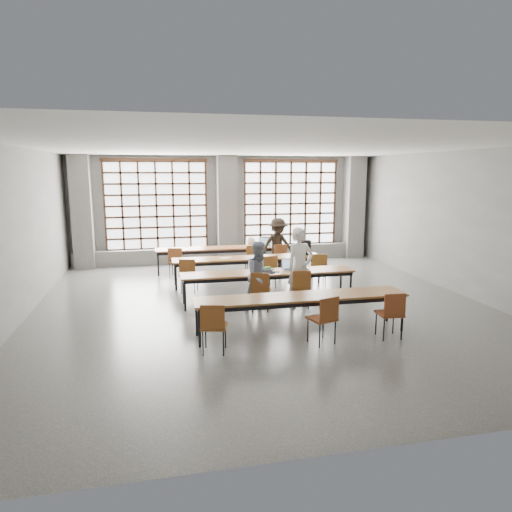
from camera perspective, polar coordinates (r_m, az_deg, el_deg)
The scene contains 40 objects.
floor at distance 10.36m, azimuth 0.83°, elevation -6.27°, with size 11.00×11.00×0.00m, color #4B4B48.
ceiling at distance 9.92m, azimuth 0.88°, elevation 13.45°, with size 11.00×11.00×0.00m, color silver.
wall_back at distance 15.37m, azimuth -3.86°, elevation 5.88°, with size 10.00×10.00×0.00m, color #5D5D5A.
wall_front at distance 4.89m, azimuth 15.79°, elevation -4.68°, with size 10.00×10.00×0.00m, color #5D5D5A.
wall_left at distance 10.11m, azimuth -27.96°, elevation 2.22°, with size 11.00×11.00×0.00m, color #5D5D5A.
wall_right at distance 12.15m, azimuth 24.54°, elevation 3.71°, with size 11.00×11.00×0.00m, color #5D5D5A.
column_left at distance 15.09m, azimuth -20.91°, elevation 5.13°, with size 0.60×0.55×3.50m, color #5C5C59.
column_mid at distance 15.09m, azimuth -3.70°, elevation 5.80°, with size 0.60×0.55×3.50m, color #5C5C59.
column_right at distance 16.39m, azimuth 12.14°, elevation 5.96°, with size 0.60×0.55×3.50m, color #5C5C59.
window_left at distance 15.11m, azimuth -12.34°, elevation 6.16°, with size 3.32×0.12×3.00m.
window_right at distance 15.77m, azimuth 4.34°, elevation 6.54°, with size 3.32×0.12×3.00m.
sill_ledge at distance 15.37m, azimuth -3.68°, elevation 0.24°, with size 9.80×0.35×0.50m, color #5C5C59.
desk_row_a at distance 13.84m, azimuth -4.21°, elevation 0.82°, with size 4.00×0.70×0.73m.
desk_row_b at distance 12.21m, azimuth -1.05°, elevation -0.46°, with size 4.00×0.70×0.73m.
desk_row_c at distance 10.49m, azimuth 1.52°, elevation -2.30°, with size 4.00×0.70×0.73m.
desk_row_d at distance 8.53m, azimuth 5.70°, elevation -5.38°, with size 4.00×0.70×0.73m.
chair_back_left at distance 13.12m, azimuth -9.96°, elevation -0.42°, with size 0.51×0.52×0.88m.
chair_back_mid at distance 13.38m, azimuth -0.44°, elevation -0.04°, with size 0.44×0.44×0.88m.
chair_back_right at distance 13.57m, azimuth 2.91°, elevation 0.10°, with size 0.45×0.46×0.88m.
chair_mid_left at distance 11.42m, azimuth -8.44°, elevation -2.01°, with size 0.53×0.53×0.88m.
chair_mid_centre at distance 11.73m, azimuth 1.55°, elevation -1.56°, with size 0.50×0.50×0.88m.
chair_mid_right at distance 12.12m, azimuth 7.84°, elevation -1.26°, with size 0.49×0.50×0.88m.
chair_front_left at distance 9.86m, azimuth 0.55°, elevation -3.91°, with size 0.53×0.53×0.88m.
chair_front_right at distance 10.09m, azimuth 5.61°, elevation -3.62°, with size 0.48×0.49×0.88m.
chair_near_left at distance 7.63m, azimuth -5.34°, elevation -8.34°, with size 0.51×0.51×0.88m.
chair_near_mid at distance 8.08m, azimuth 8.58°, elevation -7.32°, with size 0.53×0.53×0.88m.
chair_near_right at distance 8.60m, azimuth 16.58°, elevation -6.54°, with size 0.44×0.45×0.88m.
student_male at distance 10.13m, azimuth 5.50°, elevation -1.47°, with size 0.65×0.43×1.79m, color white.
student_female at distance 9.93m, azimuth 0.53°, elevation -2.49°, with size 0.74×0.57×1.51m, color navy.
student_back at distance 13.64m, azimuth 2.75°, elevation 1.35°, with size 1.05×0.61×1.63m, color black.
laptop_front at distance 10.71m, azimuth 4.26°, elevation -1.37°, with size 0.38×0.33×0.26m.
laptop_back at distance 14.17m, azimuth 1.19°, elevation 1.60°, with size 0.42×0.38×0.26m.
mouse at distance 10.72m, azimuth 6.48°, elevation -1.63°, with size 0.10×0.06×0.04m, color silver.
green_box at distance 10.53m, azimuth 1.15°, elevation -1.64°, with size 0.25×0.09×0.09m, color green.
phone at distance 10.42m, azimuth 2.61°, elevation -1.98°, with size 0.13×0.06×0.01m, color black.
paper_sheet_a at distance 12.15m, azimuth -3.87°, elevation -0.22°, with size 0.30×0.21×0.00m, color silver.
paper_sheet_c at distance 12.22m, azimuth -0.59°, elevation -0.13°, with size 0.30×0.21×0.00m, color silver.
backpack at distance 12.62m, azimuth 6.04°, elevation 1.07°, with size 0.32×0.20×0.40m, color black.
plastic_bag at distance 14.00m, azimuth -0.60°, elevation 1.83°, with size 0.26×0.21×0.29m, color white.
red_pouch at distance 7.71m, azimuth -5.26°, elevation -8.40°, with size 0.20×0.08×0.06m, color #B31B16.
Camera 1 is at (-2.27, -9.65, 3.00)m, focal length 32.00 mm.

